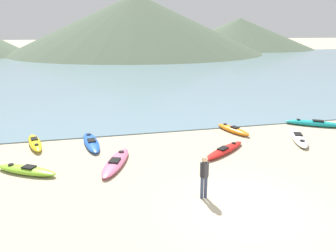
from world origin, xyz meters
name	(u,v)px	position (x,y,z in m)	size (l,w,h in m)	color
ground_plane	(243,207)	(0.00, 0.00, 0.00)	(400.00, 400.00, 0.00)	tan
bay_water	(120,67)	(0.00, 43.90, 0.03)	(160.00, 70.00, 0.06)	slate
far_hill_midright	(136,23)	(7.75, 78.06, 7.31)	(63.83, 63.83, 14.61)	#4C5B47
far_hill_right	(239,33)	(42.52, 90.75, 4.64)	(45.45, 45.45, 9.29)	#4C5B47
kayak_on_sand_0	(27,170)	(-7.69, 4.70, 0.15)	(2.83, 2.10, 0.34)	#8CCC2D
kayak_on_sand_1	(224,150)	(1.42, 5.01, 0.13)	(3.02, 2.47, 0.30)	red
kayak_on_sand_2	(233,129)	(3.24, 8.04, 0.16)	(1.41, 2.68, 0.37)	orange
kayak_on_sand_3	(91,142)	(-4.98, 7.73, 0.15)	(1.13, 3.44, 0.34)	blue
kayak_on_sand_4	(298,138)	(6.12, 5.84, 0.14)	(1.99, 3.36, 0.33)	white
kayak_on_sand_5	(35,143)	(-7.84, 8.24, 0.17)	(1.28, 3.00, 0.39)	yellow
kayak_on_sand_6	(315,123)	(8.79, 8.03, 0.17)	(3.35, 2.44, 0.39)	teal
kayak_on_sand_7	(116,162)	(-3.94, 4.73, 0.14)	(1.93, 3.48, 0.32)	#E5668C
person_near_foreground	(204,174)	(-1.11, 0.96, 0.93)	(0.33, 0.29, 1.62)	#384260
moored_boat_0	(84,56)	(-5.67, 59.63, 0.71)	(3.57, 2.21, 1.30)	white
moored_boat_1	(181,53)	(15.68, 63.36, 0.75)	(3.28, 4.28, 1.98)	#B2B2B7
moored_boat_2	(165,57)	(9.49, 52.81, 0.73)	(3.33, 4.61, 1.93)	navy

